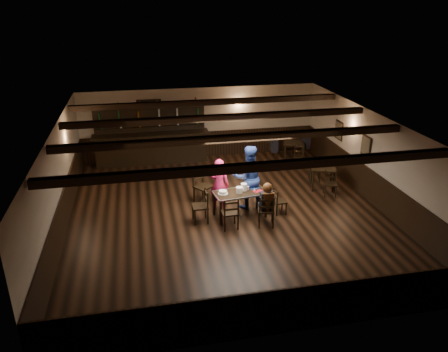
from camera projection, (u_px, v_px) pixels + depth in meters
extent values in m
plane|color=black|center=(227.00, 213.00, 12.71)|extent=(10.00, 10.00, 0.00)
cube|color=beige|center=(200.00, 123.00, 16.72)|extent=(9.00, 0.02, 2.70)
cube|color=beige|center=(286.00, 273.00, 7.67)|extent=(9.00, 0.02, 2.70)
cube|color=beige|center=(58.00, 183.00, 11.37)|extent=(0.02, 10.00, 2.70)
cube|color=beige|center=(374.00, 159.00, 13.02)|extent=(0.02, 10.00, 2.70)
cube|color=silver|center=(227.00, 123.00, 11.68)|extent=(9.00, 10.00, 0.02)
cube|color=black|center=(201.00, 144.00, 17.02)|extent=(9.00, 0.04, 1.00)
cube|color=black|center=(283.00, 311.00, 8.02)|extent=(9.00, 0.04, 1.00)
cube|color=black|center=(64.00, 212.00, 11.70)|extent=(0.04, 10.00, 1.00)
cube|color=black|center=(370.00, 185.00, 13.35)|extent=(0.04, 10.00, 1.00)
cube|color=black|center=(149.00, 113.00, 16.15)|extent=(0.90, 0.03, 1.00)
cube|color=black|center=(149.00, 113.00, 16.13)|extent=(0.80, 0.02, 0.90)
cube|color=black|center=(366.00, 146.00, 13.38)|extent=(0.03, 0.55, 0.65)
cube|color=#72664C|center=(366.00, 146.00, 13.37)|extent=(0.02, 0.45, 0.55)
cube|color=black|center=(339.00, 130.00, 15.12)|extent=(0.03, 0.55, 0.65)
cube|color=#72664C|center=(338.00, 130.00, 15.11)|extent=(0.02, 0.45, 0.55)
cube|color=black|center=(257.00, 167.00, 9.00)|extent=(8.90, 0.18, 0.18)
cube|color=black|center=(236.00, 138.00, 10.81)|extent=(8.90, 0.18, 0.18)
cube|color=black|center=(220.00, 118.00, 12.62)|extent=(8.90, 0.18, 0.18)
cube|color=black|center=(209.00, 102.00, 14.43)|extent=(8.90, 0.18, 0.18)
cube|color=black|center=(221.00, 213.00, 11.94)|extent=(0.07, 0.07, 0.71)
cube|color=black|center=(214.00, 204.00, 12.48)|extent=(0.07, 0.07, 0.71)
cube|color=black|center=(266.00, 206.00, 12.35)|extent=(0.07, 0.07, 0.71)
cube|color=black|center=(257.00, 197.00, 12.89)|extent=(0.07, 0.07, 0.71)
cube|color=black|center=(240.00, 193.00, 12.27)|extent=(1.56, 0.92, 0.04)
cube|color=#A5A8AD|center=(236.00, 188.00, 12.58)|extent=(1.46, 0.22, 0.04)
cube|color=#A5A8AD|center=(245.00, 198.00, 11.96)|extent=(1.46, 0.22, 0.04)
cube|color=#A5A8AD|center=(263.00, 189.00, 12.49)|extent=(0.13, 0.73, 0.04)
cube|color=#A5A8AD|center=(216.00, 196.00, 12.06)|extent=(0.13, 0.73, 0.04)
cube|color=black|center=(235.00, 217.00, 12.04)|extent=(0.04, 0.04, 0.44)
cube|color=black|center=(238.00, 223.00, 11.72)|extent=(0.04, 0.04, 0.44)
cube|color=black|center=(222.00, 218.00, 11.95)|extent=(0.04, 0.04, 0.44)
cube|color=black|center=(225.00, 224.00, 11.64)|extent=(0.04, 0.04, 0.44)
cube|color=black|center=(230.00, 213.00, 11.75)|extent=(0.45, 0.43, 0.04)
cube|color=black|center=(231.00, 208.00, 11.50)|extent=(0.43, 0.05, 0.46)
cube|color=black|center=(231.00, 209.00, 11.52)|extent=(0.37, 0.04, 0.05)
cube|color=black|center=(231.00, 203.00, 11.45)|extent=(0.37, 0.04, 0.05)
cube|color=black|center=(272.00, 215.00, 12.12)|extent=(0.04, 0.04, 0.44)
cube|color=black|center=(273.00, 221.00, 11.80)|extent=(0.04, 0.04, 0.44)
cube|color=black|center=(259.00, 215.00, 12.13)|extent=(0.04, 0.04, 0.44)
cube|color=black|center=(259.00, 221.00, 11.81)|extent=(0.04, 0.04, 0.44)
cube|color=black|center=(266.00, 210.00, 11.87)|extent=(0.52, 0.50, 0.04)
cube|color=black|center=(267.00, 205.00, 11.62)|extent=(0.43, 0.14, 0.46)
cube|color=black|center=(267.00, 207.00, 11.64)|extent=(0.37, 0.11, 0.05)
cube|color=black|center=(267.00, 201.00, 11.57)|extent=(0.37, 0.11, 0.05)
cube|color=black|center=(193.00, 212.00, 12.29)|extent=(0.04, 0.04, 0.46)
cube|color=black|center=(205.00, 211.00, 12.36)|extent=(0.04, 0.04, 0.46)
cube|color=black|center=(195.00, 218.00, 11.95)|extent=(0.04, 0.04, 0.46)
cube|color=black|center=(208.00, 217.00, 12.02)|extent=(0.04, 0.04, 0.46)
cube|color=black|center=(200.00, 206.00, 12.06)|extent=(0.43, 0.45, 0.04)
cube|color=black|center=(206.00, 198.00, 12.00)|extent=(0.04, 0.45, 0.48)
cube|color=black|center=(206.00, 199.00, 12.02)|extent=(0.03, 0.38, 0.05)
cube|color=black|center=(206.00, 193.00, 11.95)|extent=(0.03, 0.38, 0.05)
cube|color=black|center=(286.00, 209.00, 12.55)|extent=(0.03, 0.03, 0.37)
cube|color=black|center=(277.00, 210.00, 12.48)|extent=(0.03, 0.03, 0.37)
cube|color=black|center=(282.00, 205.00, 12.82)|extent=(0.03, 0.03, 0.37)
cube|color=black|center=(273.00, 206.00, 12.75)|extent=(0.03, 0.03, 0.37)
cube|color=black|center=(280.00, 201.00, 12.57)|extent=(0.36, 0.38, 0.03)
cube|color=black|center=(275.00, 196.00, 12.46)|extent=(0.05, 0.36, 0.38)
cube|color=black|center=(275.00, 197.00, 12.48)|extent=(0.04, 0.31, 0.04)
cube|color=black|center=(276.00, 192.00, 12.42)|extent=(0.04, 0.31, 0.04)
cube|color=black|center=(203.00, 199.00, 13.06)|extent=(0.06, 0.06, 0.49)
cube|color=black|center=(194.00, 195.00, 13.30)|extent=(0.06, 0.06, 0.49)
cube|color=black|center=(212.00, 194.00, 13.33)|extent=(0.06, 0.06, 0.49)
cube|color=black|center=(204.00, 191.00, 13.58)|extent=(0.06, 0.06, 0.49)
cube|color=black|center=(203.00, 187.00, 13.22)|extent=(0.65, 0.64, 0.05)
cube|color=black|center=(199.00, 177.00, 13.24)|extent=(0.41, 0.31, 0.51)
cube|color=black|center=(199.00, 179.00, 13.26)|extent=(0.35, 0.26, 0.06)
cube|color=black|center=(198.00, 173.00, 13.18)|extent=(0.35, 0.26, 0.06)
imported|color=#FF3C9E|center=(219.00, 184.00, 12.69)|extent=(0.68, 0.58, 1.57)
imported|color=navy|center=(248.00, 177.00, 12.74)|extent=(0.95, 0.74, 1.93)
cube|color=black|center=(265.00, 206.00, 11.96)|extent=(0.33, 0.33, 0.13)
cube|color=black|center=(267.00, 201.00, 11.76)|extent=(0.35, 0.20, 0.49)
cylinder|color=black|center=(267.00, 193.00, 11.67)|extent=(0.10, 0.35, 0.35)
sphere|color=#D8A384|center=(267.00, 188.00, 11.61)|extent=(0.21, 0.21, 0.21)
sphere|color=#3B1F0D|center=(267.00, 188.00, 11.58)|extent=(0.27, 0.27, 0.27)
cone|color=#3B1F0D|center=(268.00, 203.00, 11.65)|extent=(0.20, 0.20, 0.61)
cylinder|color=white|center=(223.00, 193.00, 12.18)|extent=(0.29, 0.29, 0.01)
cylinder|color=white|center=(223.00, 192.00, 12.16)|extent=(0.23, 0.23, 0.08)
cylinder|color=silver|center=(223.00, 192.00, 12.17)|extent=(0.24, 0.24, 0.04)
cylinder|color=white|center=(239.00, 190.00, 12.19)|extent=(0.19, 0.19, 0.18)
cylinder|color=white|center=(244.00, 187.00, 12.34)|extent=(0.18, 0.18, 0.21)
cylinder|color=#A5A8AD|center=(240.00, 190.00, 12.39)|extent=(0.05, 0.05, 0.03)
sphere|color=orange|center=(240.00, 189.00, 12.38)|extent=(0.03, 0.03, 0.03)
cylinder|color=silver|center=(254.00, 190.00, 12.27)|extent=(0.03, 0.03, 0.09)
cylinder|color=#A5A8AD|center=(256.00, 190.00, 12.32)|extent=(0.03, 0.03, 0.08)
cylinder|color=silver|center=(248.00, 188.00, 12.42)|extent=(0.07, 0.07, 0.10)
cube|color=maroon|center=(257.00, 191.00, 12.35)|extent=(0.32, 0.28, 0.00)
cube|color=#0D1F45|center=(255.00, 188.00, 12.51)|extent=(0.28, 0.21, 0.00)
cube|color=black|center=(152.00, 149.00, 16.36)|extent=(4.08, 0.60, 1.10)
cube|color=black|center=(151.00, 134.00, 16.14)|extent=(4.28, 0.70, 0.05)
cube|color=black|center=(151.00, 133.00, 16.39)|extent=(4.08, 0.10, 2.20)
cube|color=black|center=(150.00, 127.00, 16.21)|extent=(3.98, 0.22, 0.03)
cube|color=black|center=(150.00, 118.00, 16.07)|extent=(3.98, 0.22, 0.03)
cube|color=black|center=(149.00, 108.00, 15.94)|extent=(3.98, 0.22, 0.03)
cube|color=black|center=(323.00, 167.00, 14.11)|extent=(0.97, 0.97, 0.04)
cube|color=black|center=(313.00, 181.00, 13.99)|extent=(0.05, 0.05, 0.71)
cube|color=black|center=(311.00, 174.00, 14.58)|extent=(0.05, 0.05, 0.71)
cube|color=black|center=(333.00, 182.00, 13.93)|extent=(0.05, 0.05, 0.71)
cube|color=black|center=(331.00, 175.00, 14.52)|extent=(0.05, 0.05, 0.71)
cube|color=black|center=(294.00, 143.00, 16.43)|extent=(0.96, 0.96, 0.04)
cube|color=black|center=(285.00, 155.00, 16.33)|extent=(0.05, 0.05, 0.71)
cube|color=black|center=(285.00, 149.00, 16.90)|extent=(0.05, 0.05, 0.71)
cube|color=black|center=(302.00, 155.00, 16.25)|extent=(0.05, 0.05, 0.71)
cube|color=black|center=(301.00, 150.00, 16.83)|extent=(0.05, 0.05, 0.71)
cube|color=black|center=(274.00, 144.00, 16.24)|extent=(0.25, 0.39, 0.54)
sphere|color=#D8A384|center=(274.00, 135.00, 16.10)|extent=(0.21, 0.21, 0.21)
sphere|color=black|center=(275.00, 134.00, 16.09)|extent=(0.22, 0.22, 0.22)
cube|color=black|center=(306.00, 142.00, 16.62)|extent=(0.27, 0.36, 0.47)
sphere|color=#D8A384|center=(307.00, 134.00, 16.50)|extent=(0.18, 0.18, 0.18)
sphere|color=black|center=(307.00, 133.00, 16.49)|extent=(0.19, 0.19, 0.19)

